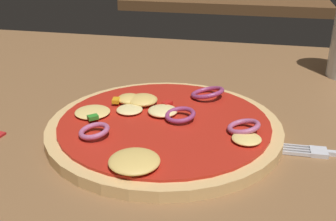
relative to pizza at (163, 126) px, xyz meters
The scene contains 2 objects.
dining_table 0.06m from the pizza, 140.70° to the right, with size 1.38×0.96×0.03m.
pizza is the anchor object (origin of this frame).
Camera 1 is at (0.14, -0.39, 0.26)m, focal length 42.98 mm.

